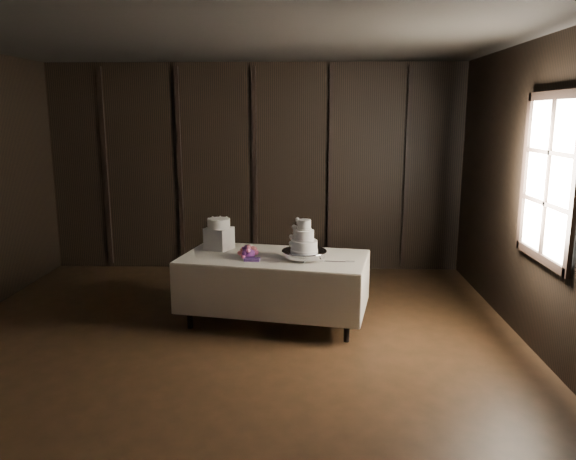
{
  "coord_description": "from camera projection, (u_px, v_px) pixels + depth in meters",
  "views": [
    {
      "loc": [
        0.78,
        -4.67,
        2.27
      ],
      "look_at": [
        0.57,
        1.24,
        1.05
      ],
      "focal_mm": 35.0,
      "sensor_mm": 36.0,
      "label": 1
    }
  ],
  "objects": [
    {
      "name": "room",
      "position": [
        216.0,
        207.0,
        4.76
      ],
      "size": [
        6.08,
        7.08,
        3.08
      ],
      "color": "black",
      "rests_on": "ground"
    },
    {
      "name": "window",
      "position": [
        549.0,
        179.0,
        5.1
      ],
      "size": [
        0.06,
        1.16,
        1.56
      ],
      "primitive_type": "cube",
      "color": "black",
      "rests_on": "room"
    },
    {
      "name": "display_table",
      "position": [
        274.0,
        286.0,
        6.18
      ],
      "size": [
        2.15,
        1.39,
        0.76
      ],
      "rotation": [
        0.0,
        0.0,
        -0.19
      ],
      "color": "beige",
      "rests_on": "ground"
    },
    {
      "name": "cake_stand",
      "position": [
        304.0,
        255.0,
        5.98
      ],
      "size": [
        0.51,
        0.51,
        0.09
      ],
      "primitive_type": "cylinder",
      "rotation": [
        0.0,
        0.0,
        -0.06
      ],
      "color": "silver",
      "rests_on": "display_table"
    },
    {
      "name": "wedding_cake",
      "position": [
        302.0,
        239.0,
        5.93
      ],
      "size": [
        0.32,
        0.28,
        0.34
      ],
      "rotation": [
        0.0,
        0.0,
        -0.42
      ],
      "color": "white",
      "rests_on": "cake_stand"
    },
    {
      "name": "bouquet",
      "position": [
        248.0,
        253.0,
        6.01
      ],
      "size": [
        0.29,
        0.38,
        0.18
      ],
      "primitive_type": null,
      "rotation": [
        0.0,
        0.0,
        -0.05
      ],
      "color": "pink",
      "rests_on": "display_table"
    },
    {
      "name": "box_pedestal",
      "position": [
        219.0,
        238.0,
        6.4
      ],
      "size": [
        0.34,
        0.34,
        0.25
      ],
      "primitive_type": "cube",
      "rotation": [
        0.0,
        0.0,
        -0.43
      ],
      "color": "white",
      "rests_on": "display_table"
    },
    {
      "name": "small_cake",
      "position": [
        219.0,
        223.0,
        6.37
      ],
      "size": [
        0.33,
        0.33,
        0.1
      ],
      "primitive_type": "cylinder",
      "rotation": [
        0.0,
        0.0,
        -0.37
      ],
      "color": "white",
      "rests_on": "box_pedestal"
    },
    {
      "name": "cake_knife",
      "position": [
        332.0,
        262.0,
        5.85
      ],
      "size": [
        0.37,
        0.06,
        0.01
      ],
      "primitive_type": "cube",
      "rotation": [
        0.0,
        0.0,
        -0.1
      ],
      "color": "silver",
      "rests_on": "display_table"
    }
  ]
}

